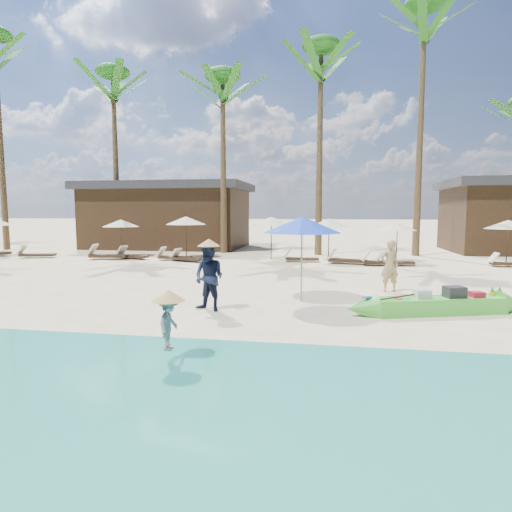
# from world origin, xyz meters

# --- Properties ---
(ground) EXTENTS (240.00, 240.00, 0.00)m
(ground) POSITION_xyz_m (0.00, 0.00, 0.00)
(ground) COLOR beige
(ground) RESTS_ON ground
(wet_sand_strip) EXTENTS (240.00, 4.50, 0.01)m
(wet_sand_strip) POSITION_xyz_m (0.00, -5.00, 0.00)
(wet_sand_strip) COLOR tan
(wet_sand_strip) RESTS_ON ground
(green_canoe) EXTENTS (4.93, 1.84, 0.65)m
(green_canoe) POSITION_xyz_m (5.31, 0.45, 0.22)
(green_canoe) COLOR green
(green_canoe) RESTS_ON ground
(tourist) EXTENTS (0.67, 0.55, 1.59)m
(tourist) POSITION_xyz_m (4.53, 3.11, 0.79)
(tourist) COLOR tan
(tourist) RESTS_ON ground
(vendor_green) EXTENTS (0.97, 0.87, 1.65)m
(vendor_green) POSITION_xyz_m (-0.17, -0.16, 0.83)
(vendor_green) COLOR #141B37
(vendor_green) RESTS_ON ground
(vendor_yellow) EXTENTS (0.33, 0.57, 0.87)m
(vendor_yellow) POSITION_xyz_m (0.15, -3.69, 0.62)
(vendor_yellow) COLOR gray
(vendor_yellow) RESTS_ON ground
(blue_umbrella) EXTENTS (2.14, 2.14, 2.30)m
(blue_umbrella) POSITION_xyz_m (1.99, 1.31, 2.08)
(blue_umbrella) COLOR #99999E
(blue_umbrella) RESTS_ON ground
(resort_parasol_3) EXTENTS (1.93, 1.93, 1.99)m
(resort_parasol_3) POSITION_xyz_m (-8.28, 11.27, 1.80)
(resort_parasol_3) COLOR #362316
(resort_parasol_3) RESTS_ON ground
(lounger_3_left) EXTENTS (1.90, 1.02, 0.62)m
(lounger_3_left) POSITION_xyz_m (-12.47, 9.91, 0.21)
(lounger_3_left) COLOR #362316
(lounger_3_left) RESTS_ON ground
(lounger_3_right) EXTENTS (2.06, 0.84, 0.68)m
(lounger_3_right) POSITION_xyz_m (-8.45, 9.92, 0.23)
(lounger_3_right) COLOR #362316
(lounger_3_right) RESTS_ON ground
(resort_parasol_4) EXTENTS (2.10, 2.10, 2.16)m
(resort_parasol_4) POSITION_xyz_m (-4.66, 11.29, 1.95)
(resort_parasol_4) COLOR #362316
(resort_parasol_4) RESTS_ON ground
(lounger_4_left) EXTENTS (1.79, 0.96, 0.58)m
(lounger_4_left) POSITION_xyz_m (-7.27, 10.27, 0.19)
(lounger_4_left) COLOR #362316
(lounger_4_left) RESTS_ON ground
(lounger_4_right) EXTENTS (1.75, 0.62, 0.59)m
(lounger_4_right) POSITION_xyz_m (-4.95, 10.04, 0.20)
(lounger_4_right) COLOR #362316
(lounger_4_right) RESTS_ON ground
(resort_parasol_5) EXTENTS (2.10, 2.10, 2.16)m
(resort_parasol_5) POSITION_xyz_m (-0.14, 11.18, 1.95)
(resort_parasol_5) COLOR #362316
(resort_parasol_5) RESTS_ON ground
(lounger_5_left) EXTENTS (1.70, 1.00, 0.55)m
(lounger_5_left) POSITION_xyz_m (-4.13, 9.63, 0.18)
(lounger_5_left) COLOR #362316
(lounger_5_left) RESTS_ON ground
(resort_parasol_6) EXTENTS (2.02, 2.02, 2.08)m
(resort_parasol_6) POSITION_xyz_m (2.72, 10.92, 1.88)
(resort_parasol_6) COLOR #362316
(resort_parasol_6) RESTS_ON ground
(lounger_6_left) EXTENTS (1.71, 0.65, 0.57)m
(lounger_6_left) POSITION_xyz_m (1.35, 10.41, 0.19)
(lounger_6_left) COLOR #362316
(lounger_6_left) RESTS_ON ground
(lounger_6_right) EXTENTS (1.88, 0.83, 0.62)m
(lounger_6_right) POSITION_xyz_m (3.49, 9.98, 0.21)
(lounger_6_right) COLOR #362316
(lounger_6_right) RESTS_ON ground
(resort_parasol_7) EXTENTS (1.83, 1.83, 1.89)m
(resort_parasol_7) POSITION_xyz_m (5.97, 11.27, 1.70)
(resort_parasol_7) COLOR #362316
(resort_parasol_7) RESTS_ON ground
(lounger_7_left) EXTENTS (1.80, 0.65, 0.60)m
(lounger_7_left) POSITION_xyz_m (4.98, 9.55, 0.20)
(lounger_7_left) COLOR #362316
(lounger_7_left) RESTS_ON ground
(lounger_7_right) EXTENTS (1.69, 0.55, 0.57)m
(lounger_7_right) POSITION_xyz_m (5.59, 9.70, 0.19)
(lounger_7_right) COLOR #362316
(lounger_7_right) RESTS_ON ground
(resort_parasol_8) EXTENTS (1.99, 1.99, 2.05)m
(resort_parasol_8) POSITION_xyz_m (10.61, 10.54, 1.84)
(resort_parasol_8) COLOR #362316
(resort_parasol_8) RESTS_ON ground
(lounger_8_left) EXTENTS (1.63, 0.53, 0.55)m
(lounger_8_left) POSITION_xyz_m (10.47, 10.09, 0.18)
(lounger_8_left) COLOR #362316
(lounger_8_left) RESTS_ON ground
(palm_2) EXTENTS (2.08, 2.08, 11.33)m
(palm_2) POSITION_xyz_m (-10.45, 15.08, 9.18)
(palm_2) COLOR brown
(palm_2) RESTS_ON ground
(palm_3) EXTENTS (2.08, 2.08, 10.52)m
(palm_3) POSITION_xyz_m (-3.36, 14.27, 8.58)
(palm_3) COLOR brown
(palm_3) RESTS_ON ground
(palm_4) EXTENTS (2.08, 2.08, 11.70)m
(palm_4) POSITION_xyz_m (2.15, 14.01, 9.45)
(palm_4) COLOR brown
(palm_4) RESTS_ON ground
(palm_5) EXTENTS (2.08, 2.08, 13.60)m
(palm_5) POSITION_xyz_m (7.45, 14.38, 10.82)
(palm_5) COLOR brown
(palm_5) RESTS_ON ground
(pavilion_west) EXTENTS (10.80, 6.60, 4.30)m
(pavilion_west) POSITION_xyz_m (-8.00, 17.50, 2.19)
(pavilion_west) COLOR #362316
(pavilion_west) RESTS_ON ground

